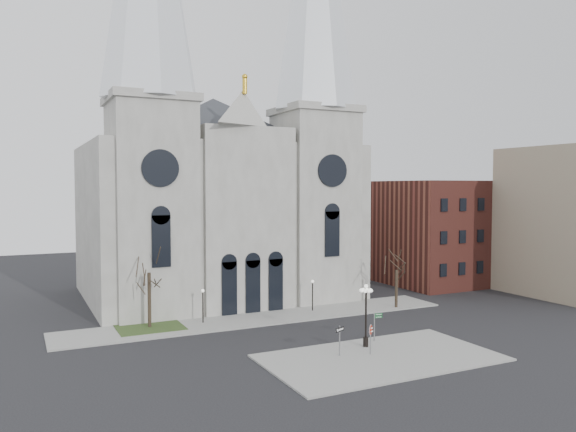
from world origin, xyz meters
name	(u,v)px	position (x,y,z in m)	size (l,w,h in m)	color
ground	(315,347)	(0.00, 0.00, 0.00)	(160.00, 160.00, 0.00)	black
sidewalk_near	(380,358)	(3.00, -5.00, 0.07)	(18.00, 10.00, 0.14)	gray
sidewalk_far	(262,318)	(0.00, 11.00, 0.07)	(40.00, 6.00, 0.14)	gray
grass_patch	(150,328)	(-11.00, 12.00, 0.09)	(6.00, 5.00, 0.18)	#30481E
cathedral	(222,142)	(0.00, 22.86, 18.48)	(33.00, 26.66, 54.00)	gray
bg_building_brick	(427,231)	(30.00, 22.00, 7.00)	(14.00, 18.00, 14.00)	brown
bg_building_tan	(567,222)	(38.00, 6.00, 9.00)	(10.00, 14.00, 18.00)	gray
tree_left	(149,269)	(-11.00, 12.00, 5.58)	(3.20, 3.20, 7.50)	black
tree_right	(397,268)	(15.00, 9.00, 4.47)	(3.20, 3.20, 6.00)	black
ped_lamp_left	(203,300)	(-6.00, 11.50, 2.33)	(0.32, 0.32, 3.26)	black
ped_lamp_right	(313,290)	(6.00, 11.50, 2.33)	(0.32, 0.32, 3.26)	black
stop_sign	(370,333)	(2.66, -4.13, 1.84)	(0.82, 0.29, 2.37)	slate
globe_lamp	(366,308)	(3.54, -2.19, 3.37)	(1.13, 1.13, 5.15)	black
one_way_sign	(340,336)	(0.32, -3.36, 1.71)	(0.96, 0.45, 2.34)	slate
street_name_sign	(375,324)	(5.24, -1.07, 1.55)	(0.77, 0.17, 2.41)	slate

